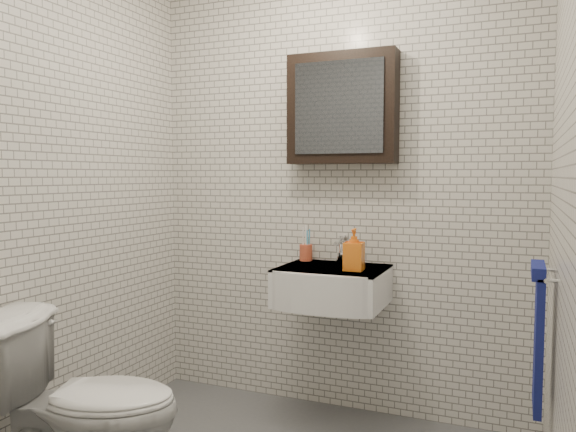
{
  "coord_description": "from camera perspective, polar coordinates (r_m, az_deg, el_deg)",
  "views": [
    {
      "loc": [
        0.97,
        -2.04,
        1.34
      ],
      "look_at": [
        -0.07,
        0.45,
        1.14
      ],
      "focal_mm": 35.0,
      "sensor_mm": 36.0,
      "label": 1
    }
  ],
  "objects": [
    {
      "name": "washbasin",
      "position": [
        2.98,
        4.3,
        -7.11
      ],
      "size": [
        0.55,
        0.5,
        0.2
      ],
      "color": "white",
      "rests_on": "room_shell"
    },
    {
      "name": "toothbrush_cup",
      "position": [
        3.22,
        1.83,
        -3.64
      ],
      "size": [
        0.08,
        0.08,
        0.2
      ],
      "rotation": [
        0.0,
        0.0,
        -0.09
      ],
      "color": "#BF4D2F",
      "rests_on": "washbasin"
    },
    {
      "name": "room_shell",
      "position": [
        2.26,
        -2.74,
        7.43
      ],
      "size": [
        2.22,
        2.02,
        2.51
      ],
      "color": "silver",
      "rests_on": "ground"
    },
    {
      "name": "mirror_cabinet",
      "position": [
        3.13,
        5.53,
        10.8
      ],
      "size": [
        0.6,
        0.15,
        0.6
      ],
      "color": "black",
      "rests_on": "room_shell"
    },
    {
      "name": "faucet",
      "position": [
        3.14,
        5.45,
        -3.55
      ],
      "size": [
        0.06,
        0.2,
        0.15
      ],
      "color": "silver",
      "rests_on": "washbasin"
    },
    {
      "name": "soap_bottle",
      "position": [
        2.89,
        6.72,
        -3.41
      ],
      "size": [
        0.1,
        0.11,
        0.22
      ],
      "primitive_type": "imported",
      "rotation": [
        0.0,
        0.0,
        0.07
      ],
      "color": "orange",
      "rests_on": "washbasin"
    },
    {
      "name": "toilet",
      "position": [
        2.57,
        -19.94,
        -17.72
      ],
      "size": [
        0.87,
        0.66,
        0.78
      ],
      "primitive_type": "imported",
      "rotation": [
        0.0,
        0.0,
        1.9
      ],
      "color": "white",
      "rests_on": "ground"
    },
    {
      "name": "towel_rail",
      "position": [
        2.47,
        24.12,
        -10.58
      ],
      "size": [
        0.09,
        0.3,
        0.58
      ],
      "color": "silver",
      "rests_on": "room_shell"
    }
  ]
}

